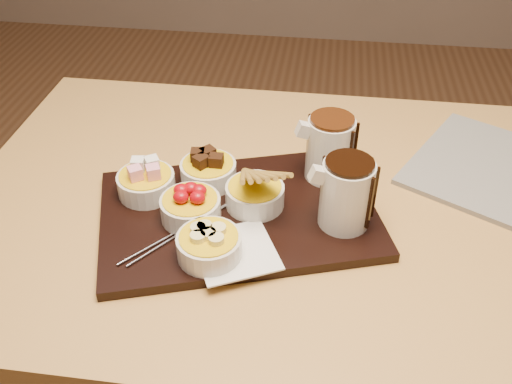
# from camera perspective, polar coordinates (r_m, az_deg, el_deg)

# --- Properties ---
(dining_table) EXTENTS (1.20, 0.80, 0.75)m
(dining_table) POSITION_cam_1_polar(r_m,az_deg,el_deg) (1.08, 3.76, -4.89)
(dining_table) COLOR #C08F47
(dining_table) RESTS_ON ground
(serving_board) EXTENTS (0.53, 0.43, 0.02)m
(serving_board) POSITION_cam_1_polar(r_m,az_deg,el_deg) (0.97, -1.76, -2.22)
(serving_board) COLOR black
(serving_board) RESTS_ON dining_table
(napkin) EXTENTS (0.16, 0.16, 0.00)m
(napkin) POSITION_cam_1_polar(r_m,az_deg,el_deg) (0.89, -2.07, -5.96)
(napkin) COLOR white
(napkin) RESTS_ON serving_board
(bowl_marshmallows) EXTENTS (0.10, 0.10, 0.04)m
(bowl_marshmallows) POSITION_cam_1_polar(r_m,az_deg,el_deg) (1.01, -10.90, 0.78)
(bowl_marshmallows) COLOR beige
(bowl_marshmallows) RESTS_ON serving_board
(bowl_cake) EXTENTS (0.10, 0.10, 0.04)m
(bowl_cake) POSITION_cam_1_polar(r_m,az_deg,el_deg) (1.02, -4.78, 1.95)
(bowl_cake) COLOR beige
(bowl_cake) RESTS_ON serving_board
(bowl_strawberries) EXTENTS (0.10, 0.10, 0.04)m
(bowl_strawberries) POSITION_cam_1_polar(r_m,az_deg,el_deg) (0.94, -6.55, -1.66)
(bowl_strawberries) COLOR beige
(bowl_strawberries) RESTS_ON serving_board
(bowl_biscotti) EXTENTS (0.10, 0.10, 0.04)m
(bowl_biscotti) POSITION_cam_1_polar(r_m,az_deg,el_deg) (0.96, -0.12, -0.37)
(bowl_biscotti) COLOR beige
(bowl_biscotti) RESTS_ON serving_board
(bowl_bananas) EXTENTS (0.10, 0.10, 0.04)m
(bowl_bananas) POSITION_cam_1_polar(r_m,az_deg,el_deg) (0.87, -4.70, -5.44)
(bowl_bananas) COLOR beige
(bowl_bananas) RESTS_ON serving_board
(pitcher_dark_chocolate) EXTENTS (0.10, 0.10, 0.11)m
(pitcher_dark_chocolate) POSITION_cam_1_polar(r_m,az_deg,el_deg) (0.92, 9.00, -0.25)
(pitcher_dark_chocolate) COLOR silver
(pitcher_dark_chocolate) RESTS_ON serving_board
(pitcher_milk_chocolate) EXTENTS (0.10, 0.10, 0.11)m
(pitcher_milk_chocolate) POSITION_cam_1_polar(r_m,az_deg,el_deg) (1.02, 7.37, 4.28)
(pitcher_milk_chocolate) COLOR silver
(pitcher_milk_chocolate) RESTS_ON serving_board
(fondue_skewers) EXTENTS (0.22, 0.19, 0.01)m
(fondue_skewers) POSITION_cam_1_polar(r_m,az_deg,el_deg) (0.93, -6.96, -3.42)
(fondue_skewers) COLOR silver
(fondue_skewers) RESTS_ON serving_board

